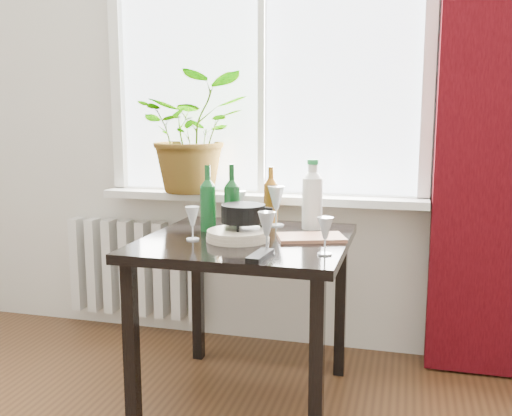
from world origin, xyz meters
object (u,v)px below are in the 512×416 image
(wineglass_front_left, at_px, (193,223))
(fondue_pot, at_px, (243,221))
(cleaning_bottle, at_px, (312,193))
(wineglass_front_right, at_px, (267,232))
(cutting_board, at_px, (311,237))
(bottle_amber, at_px, (271,195))
(radiator, at_px, (135,268))
(wineglass_back_center, at_px, (276,205))
(wine_bottle_right, at_px, (232,198))
(potted_plant, at_px, (194,133))
(wine_bottle_left, at_px, (208,198))
(wineglass_back_left, at_px, (239,208))
(wineglass_far_right, at_px, (325,236))
(tv_remote, at_px, (260,256))
(plate_stack, at_px, (238,235))
(table, at_px, (247,259))

(wineglass_front_left, relative_size, fondue_pot, 0.67)
(cleaning_bottle, height_order, wineglass_front_right, cleaning_bottle)
(cutting_board, bearing_deg, bottle_amber, 129.49)
(wineglass_front_right, xyz_separation_m, cutting_board, (0.12, 0.28, -0.07))
(radiator, distance_m, cutting_board, 1.32)
(wineglass_back_center, bearing_deg, wineglass_front_left, -124.23)
(wine_bottle_right, distance_m, wineglass_back_center, 0.25)
(wineglass_back_center, relative_size, fondue_pot, 0.90)
(potted_plant, distance_m, bottle_amber, 0.60)
(fondue_pot, relative_size, cutting_board, 0.78)
(potted_plant, xyz_separation_m, cleaning_bottle, (0.69, -0.31, -0.26))
(wine_bottle_left, bearing_deg, wineglass_back_left, 56.24)
(wineglass_front_right, distance_m, wineglass_front_left, 0.38)
(wineglass_far_right, bearing_deg, cleaning_bottle, 105.07)
(wineglass_front_right, xyz_separation_m, tv_remote, (-0.00, -0.08, -0.07))
(tv_remote, bearing_deg, plate_stack, 127.13)
(wineglass_back_left, xyz_separation_m, plate_stack, (0.09, -0.31, -0.06))
(potted_plant, bearing_deg, cutting_board, -36.45)
(wine_bottle_right, bearing_deg, wineglass_back_center, 48.66)
(wineglass_far_right, height_order, wineglass_back_left, wineglass_back_left)
(wineglass_back_center, height_order, tv_remote, wineglass_back_center)
(plate_stack, bearing_deg, potted_plant, 124.34)
(bottle_amber, xyz_separation_m, tv_remote, (0.12, -0.66, -0.13))
(wineglass_back_left, relative_size, fondue_pot, 0.79)
(wine_bottle_left, distance_m, plate_stack, 0.28)
(bottle_amber, xyz_separation_m, wineglass_front_right, (0.12, -0.58, -0.06))
(wineglass_back_left, bearing_deg, wineglass_front_right, -62.29)
(wine_bottle_left, bearing_deg, wineglass_front_left, -89.16)
(table, height_order, bottle_amber, bottle_amber)
(bottle_amber, height_order, wineglass_front_left, bottle_amber)
(wineglass_far_right, distance_m, wineglass_front_left, 0.58)
(radiator, xyz_separation_m, wineglass_back_center, (0.91, -0.34, 0.46))
(table, height_order, potted_plant, potted_plant)
(wineglass_front_right, bearing_deg, fondue_pot, 125.03)
(wine_bottle_left, xyz_separation_m, tv_remote, (0.35, -0.42, -0.14))
(table, distance_m, cutting_board, 0.29)
(wineglass_back_left, relative_size, tv_remote, 0.96)
(table, height_order, cutting_board, cutting_board)
(potted_plant, distance_m, tv_remote, 1.15)
(cutting_board, bearing_deg, wineglass_far_right, -69.41)
(table, bearing_deg, radiator, 143.46)
(wineglass_back_left, height_order, plate_stack, wineglass_back_left)
(wine_bottle_left, height_order, cleaning_bottle, cleaning_bottle)
(wine_bottle_left, height_order, tv_remote, wine_bottle_left)
(wine_bottle_left, distance_m, cleaning_bottle, 0.47)
(cleaning_bottle, distance_m, fondue_pot, 0.38)
(potted_plant, height_order, cleaning_bottle, potted_plant)
(table, distance_m, plate_stack, 0.13)
(wine_bottle_left, height_order, plate_stack, wine_bottle_left)
(potted_plant, relative_size, wine_bottle_left, 2.11)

